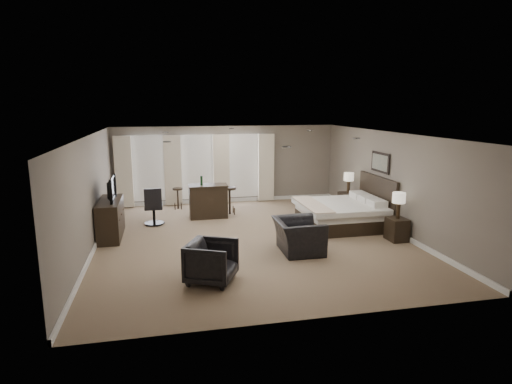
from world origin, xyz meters
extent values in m
cube|color=#78634C|center=(0.00, 0.00, 0.00)|extent=(7.60, 8.60, 0.04)
cube|color=silver|center=(0.00, 0.00, 2.60)|extent=(7.60, 8.60, 0.04)
cube|color=slate|center=(0.00, 4.25, 1.30)|extent=(7.50, 0.04, 2.60)
cube|color=slate|center=(0.00, -4.25, 1.30)|extent=(7.50, 0.04, 2.60)
cube|color=slate|center=(-3.75, 0.00, 1.30)|extent=(0.04, 8.50, 2.60)
cube|color=slate|center=(3.75, 0.00, 1.30)|extent=(0.04, 8.50, 2.60)
cube|color=silver|center=(-2.60, 4.19, 1.25)|extent=(1.15, 0.04, 2.05)
cube|color=silver|center=(-1.00, 4.19, 1.25)|extent=(1.15, 0.04, 2.05)
cube|color=silver|center=(0.60, 4.19, 1.25)|extent=(1.15, 0.04, 2.05)
cube|color=beige|center=(-3.35, 4.07, 1.18)|extent=(0.55, 0.12, 2.30)
cube|color=beige|center=(-1.80, 4.07, 1.18)|extent=(0.55, 0.12, 2.30)
cube|color=beige|center=(-0.20, 4.07, 1.18)|extent=(0.55, 0.12, 2.30)
cube|color=beige|center=(1.35, 4.07, 1.18)|extent=(0.55, 0.12, 2.30)
cube|color=silver|center=(2.58, 0.54, 0.68)|extent=(2.15, 2.05, 1.37)
cube|color=black|center=(3.47, -0.91, 0.28)|extent=(0.42, 0.51, 0.56)
cube|color=black|center=(3.47, 1.99, 0.31)|extent=(0.46, 0.57, 0.62)
cube|color=beige|center=(3.47, -0.91, 0.88)|extent=(0.31, 0.31, 0.64)
cube|color=beige|center=(3.47, 1.99, 0.93)|extent=(0.31, 0.31, 0.63)
cube|color=slate|center=(3.70, 0.54, 1.75)|extent=(0.04, 0.96, 0.56)
cube|color=black|center=(-3.45, 0.88, 0.48)|extent=(0.53, 1.64, 0.95)
imported|color=black|center=(-3.45, 0.88, 1.02)|extent=(0.60, 1.04, 0.14)
imported|color=black|center=(0.83, -1.20, 0.51)|extent=(0.77, 1.17, 1.01)
imported|color=black|center=(-1.28, -2.47, 0.44)|extent=(1.08, 1.11, 0.87)
cube|color=black|center=(-0.84, 2.27, 0.50)|extent=(1.14, 0.59, 1.00)
cube|color=black|center=(-1.68, 3.55, 0.34)|extent=(0.37, 0.37, 0.68)
cube|color=black|center=(-0.16, 2.55, 0.42)|extent=(0.52, 0.52, 0.84)
cube|color=black|center=(-2.41, 1.84, 0.53)|extent=(0.54, 0.54, 1.07)
camera|label=1|loc=(-2.08, -10.08, 3.28)|focal=30.00mm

